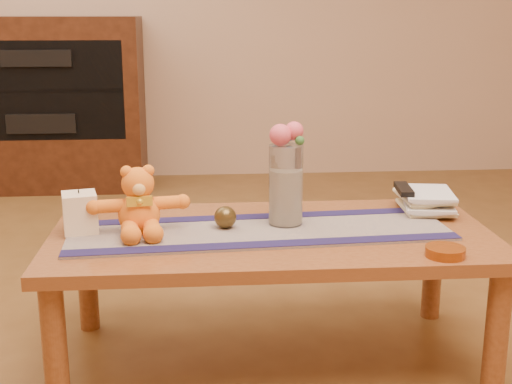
{
  "coord_description": "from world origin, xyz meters",
  "views": [
    {
      "loc": [
        -0.22,
        -2.11,
        1.13
      ],
      "look_at": [
        -0.05,
        0.0,
        0.58
      ],
      "focal_mm": 48.83,
      "sensor_mm": 36.0,
      "label": 1
    }
  ],
  "objects": [
    {
      "name": "runner_border_near",
      "position": [
        -0.03,
        -0.15,
        0.46
      ],
      "size": [
        1.2,
        0.14,
        0.0
      ],
      "primitive_type": "cube",
      "rotation": [
        0.0,
        0.0,
        0.06
      ],
      "color": "#1A153F",
      "rests_on": "persian_runner"
    },
    {
      "name": "floor",
      "position": [
        0.0,
        0.0,
        0.0
      ],
      "size": [
        5.5,
        5.5,
        0.0
      ],
      "primitive_type": "plane",
      "color": "brown",
      "rests_on": "ground"
    },
    {
      "name": "stereo_upper",
      "position": [
        -1.2,
        2.35,
        0.86
      ],
      "size": [
        0.42,
        0.28,
        0.1
      ],
      "primitive_type": "cube",
      "color": "black",
      "rests_on": "media_cabinet"
    },
    {
      "name": "runner_border_far",
      "position": [
        -0.05,
        0.14,
        0.46
      ],
      "size": [
        1.2,
        0.14,
        0.0
      ],
      "primitive_type": "cube",
      "rotation": [
        0.0,
        0.0,
        0.06
      ],
      "color": "#1A153F",
      "rests_on": "persian_runner"
    },
    {
      "name": "table_leg_fr",
      "position": [
        0.64,
        -0.29,
        0.21
      ],
      "size": [
        0.07,
        0.07,
        0.41
      ],
      "primitive_type": "cylinder",
      "color": "brown",
      "rests_on": "floor"
    },
    {
      "name": "table_leg_br",
      "position": [
        0.64,
        0.29,
        0.21
      ],
      "size": [
        0.07,
        0.07,
        0.41
      ],
      "primitive_type": "cylinder",
      "color": "brown",
      "rests_on": "floor"
    },
    {
      "name": "leaf_sprig",
      "position": [
        0.09,
        0.03,
        0.74
      ],
      "size": [
        0.03,
        0.03,
        0.03
      ],
      "primitive_type": "sphere",
      "color": "#33662D",
      "rests_on": "glass_vase"
    },
    {
      "name": "rose_left",
      "position": [
        0.03,
        0.04,
        0.75
      ],
      "size": [
        0.07,
        0.07,
        0.07
      ],
      "primitive_type": "sphere",
      "color": "#D84C5C",
      "rests_on": "glass_vase"
    },
    {
      "name": "stereo_lower",
      "position": [
        -1.2,
        2.35,
        0.46
      ],
      "size": [
        0.42,
        0.28,
        0.12
      ],
      "primitive_type": "cube",
      "color": "black",
      "rests_on": "media_cabinet"
    },
    {
      "name": "coffee_table_top",
      "position": [
        0.0,
        0.0,
        0.43
      ],
      "size": [
        1.4,
        0.7,
        0.04
      ],
      "primitive_type": "cube",
      "color": "brown",
      "rests_on": "floor"
    },
    {
      "name": "book_upper",
      "position": [
        0.47,
        0.19,
        0.5
      ],
      "size": [
        0.17,
        0.22,
        0.02
      ],
      "primitive_type": "imported",
      "rotation": [
        0.0,
        0.0,
        -0.0
      ],
      "color": "beige",
      "rests_on": "book_lower"
    },
    {
      "name": "table_leg_fl",
      "position": [
        -0.64,
        -0.29,
        0.21
      ],
      "size": [
        0.07,
        0.07,
        0.41
      ],
      "primitive_type": "cylinder",
      "color": "brown",
      "rests_on": "floor"
    },
    {
      "name": "book_bottom",
      "position": [
        0.48,
        0.18,
        0.46
      ],
      "size": [
        0.18,
        0.23,
        0.02
      ],
      "primitive_type": "imported",
      "rotation": [
        0.0,
        0.0,
        -0.05
      ],
      "color": "beige",
      "rests_on": "coffee_table_top"
    },
    {
      "name": "candle_wick",
      "position": [
        -0.6,
        0.02,
        0.59
      ],
      "size": [
        0.0,
        0.0,
        0.01
      ],
      "primitive_type": "cylinder",
      "rotation": [
        0.0,
        0.0,
        0.22
      ],
      "color": "black",
      "rests_on": "pillar_candle"
    },
    {
      "name": "rose_right",
      "position": [
        0.08,
        0.06,
        0.76
      ],
      "size": [
        0.06,
        0.06,
        0.06
      ],
      "primitive_type": "sphere",
      "color": "#D84C5C",
      "rests_on": "glass_vase"
    },
    {
      "name": "cabinet_shelf",
      "position": [
        -1.2,
        2.33,
        0.66
      ],
      "size": [
        1.02,
        0.2,
        0.02
      ],
      "primitive_type": "cube",
      "color": "black",
      "rests_on": "media_cabinet"
    },
    {
      "name": "table_leg_bl",
      "position": [
        -0.64,
        0.29,
        0.21
      ],
      "size": [
        0.07,
        0.07,
        0.41
      ],
      "primitive_type": "cylinder",
      "color": "brown",
      "rests_on": "floor"
    },
    {
      "name": "media_cabinet",
      "position": [
        -1.2,
        2.48,
        0.55
      ],
      "size": [
        1.2,
        0.5,
        1.1
      ],
      "primitive_type": "cube",
      "color": "black",
      "rests_on": "floor"
    },
    {
      "name": "bronze_ball",
      "position": [
        -0.15,
        0.02,
        0.49
      ],
      "size": [
        0.07,
        0.07,
        0.07
      ],
      "primitive_type": "sphere",
      "rotation": [
        0.0,
        0.0,
        -0.02
      ],
      "color": "#453517",
      "rests_on": "persian_runner"
    },
    {
      "name": "tv_remote",
      "position": [
        0.48,
        0.17,
        0.54
      ],
      "size": [
        0.06,
        0.16,
        0.02
      ],
      "primitive_type": "cube",
      "rotation": [
        0.0,
        0.0,
        -0.1
      ],
      "color": "black",
      "rests_on": "book_top"
    },
    {
      "name": "pillar_candle",
      "position": [
        -0.6,
        0.02,
        0.52
      ],
      "size": [
        0.12,
        0.12,
        0.12
      ],
      "primitive_type": "cube",
      "rotation": [
        0.0,
        0.0,
        0.22
      ],
      "color": "beige",
      "rests_on": "persian_runner"
    },
    {
      "name": "book_lower",
      "position": [
        0.48,
        0.18,
        0.48
      ],
      "size": [
        0.2,
        0.25,
        0.02
      ],
      "primitive_type": "imported",
      "rotation": [
        0.0,
        0.0,
        -0.19
      ],
      "color": "beige",
      "rests_on": "book_bottom"
    },
    {
      "name": "blue_flower_back",
      "position": [
        0.06,
        0.09,
        0.75
      ],
      "size": [
        0.04,
        0.04,
        0.04
      ],
      "primitive_type": "sphere",
      "color": "#465999",
      "rests_on": "glass_vase"
    },
    {
      "name": "teddy_bear",
      "position": [
        -0.42,
        0.0,
        0.56
      ],
      "size": [
        0.33,
        0.29,
        0.2
      ],
      "primitive_type": null,
      "rotation": [
        0.0,
        0.0,
        0.15
      ],
      "color": "orange",
      "rests_on": "persian_runner"
    },
    {
      "name": "potpourri_fill",
      "position": [
        0.05,
        0.05,
        0.55
      ],
      "size": [
        0.09,
        0.09,
        0.18
      ],
      "primitive_type": "cylinder",
      "color": "beige",
      "rests_on": "glass_vase"
    },
    {
      "name": "amber_dish",
      "position": [
        0.47,
        -0.28,
        0.46
      ],
      "size": [
        0.15,
        0.15,
        0.03
      ],
      "primitive_type": "cylinder",
      "rotation": [
        0.0,
        0.0,
        -0.35
      ],
      "color": "#BF5914",
      "rests_on": "coffee_table_top"
    },
    {
      "name": "persian_runner",
      "position": [
        -0.04,
        -0.01,
        0.45
      ],
      "size": [
        1.22,
        0.43,
        0.01
      ],
      "primitive_type": "cube",
      "rotation": [
        0.0,
        0.0,
        0.06
      ],
      "color": "#201A4A",
      "rests_on": "coffee_table_top"
    },
    {
      "name": "book_top",
      "position": [
        0.48,
        0.18,
        0.52
      ],
      "size": [
        0.2,
        0.25,
        0.02
      ],
      "primitive_type": "imported",
      "rotation": [
        0.0,
        0.0,
        -0.16
      ],
      "color": "beige",
      "rests_on": "book_upper"
    },
    {
      "name": "glass_vase",
      "position": [
        0.05,
        0.05,
        0.59
      ],
      "size": [
        0.11,
        0.11,
        0.26
      ],
      "primitive_type": "cylinder",
      "color": "silver",
      "rests_on": "persian_runner"
    },
    {
      "name": "blue_flower_side",
      "position": [
        0.02,
        0.07,
        0.74
      ],
      "size": [
        0.04,
        0.04,
        0.04
      ],
      "primitive_type": "sphere",
      "color": "#465999",
      "rests_on": "glass_vase"
    },
    {
      "name": "cabinet_cavity",
      "position": [
        -1.2,
        2.25,
        0.66
      ],
      "size": [
        1.02,
        0.03,
        0.61
      ],
      "primitive_type": "cube",
      "color": "black",
      "rests_on": "media_cabinet"
    }
  ]
}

